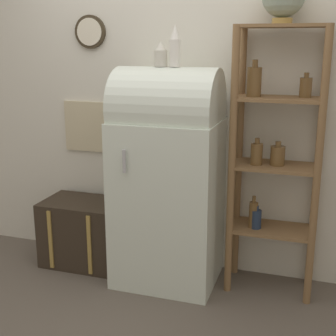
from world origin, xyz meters
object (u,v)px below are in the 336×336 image
object	(u,v)px
suitcase_trunk	(83,232)
vase_left	(161,55)
refrigerator	(168,175)
vase_center	(175,47)

from	to	relation	value
suitcase_trunk	vase_left	bearing A→B (deg)	-3.58
suitcase_trunk	vase_left	xyz separation A→B (m)	(0.68, -0.04, 1.39)
vase_left	refrigerator	bearing A→B (deg)	-3.61
suitcase_trunk	vase_center	world-z (taller)	vase_center
suitcase_trunk	vase_left	world-z (taller)	vase_left
vase_left	vase_center	xyz separation A→B (m)	(0.10, -0.01, 0.05)
refrigerator	suitcase_trunk	bearing A→B (deg)	176.42
refrigerator	vase_left	xyz separation A→B (m)	(-0.05, 0.00, 0.84)
vase_left	vase_center	distance (m)	0.12
vase_center	suitcase_trunk	bearing A→B (deg)	176.34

